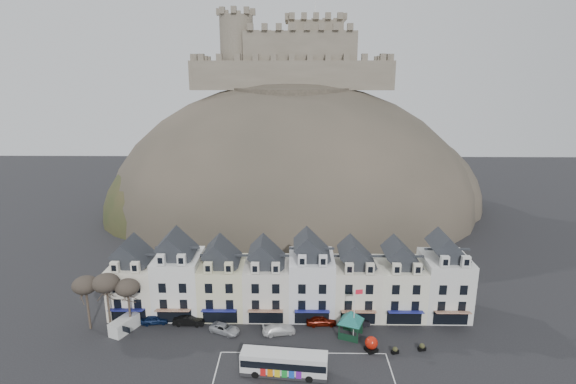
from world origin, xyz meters
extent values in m
plane|color=black|center=(0.00, 0.00, 0.00)|extent=(300.00, 300.00, 0.00)
cube|color=silver|center=(2.00, 1.25, 0.00)|extent=(22.00, 7.50, 0.01)
cube|color=white|center=(-23.80, 16.00, 4.00)|extent=(6.80, 8.00, 8.00)
cube|color=black|center=(-23.80, 16.00, 9.20)|extent=(6.80, 5.76, 2.80)
cube|color=white|center=(-25.30, 12.40, 8.90)|extent=(1.20, 0.80, 1.60)
cube|color=white|center=(-22.30, 12.40, 8.90)|extent=(1.20, 0.80, 1.60)
cube|color=black|center=(-23.80, 11.97, 1.30)|extent=(5.10, 0.06, 2.20)
cube|color=navy|center=(-23.80, 11.30, 2.60)|extent=(5.10, 1.29, 0.43)
cube|color=white|center=(-17.00, 16.00, 4.60)|extent=(6.80, 8.00, 9.20)
cube|color=black|center=(-17.00, 16.00, 10.40)|extent=(6.80, 5.76, 2.80)
cube|color=white|center=(-18.50, 12.40, 10.10)|extent=(1.20, 0.80, 1.60)
cube|color=white|center=(-15.50, 12.40, 10.10)|extent=(1.20, 0.80, 1.60)
cube|color=black|center=(-17.00, 11.97, 1.30)|extent=(5.10, 0.06, 2.20)
cube|color=maroon|center=(-17.00, 11.30, 2.60)|extent=(5.10, 1.29, 0.43)
cube|color=beige|center=(-10.20, 16.00, 4.00)|extent=(6.80, 8.00, 8.00)
cube|color=black|center=(-10.20, 16.00, 9.20)|extent=(6.80, 5.76, 2.80)
cube|color=beige|center=(-11.70, 12.40, 8.90)|extent=(1.20, 0.80, 1.60)
cube|color=beige|center=(-8.70, 12.40, 8.90)|extent=(1.20, 0.80, 1.60)
cube|color=black|center=(-10.20, 11.97, 1.30)|extent=(5.10, 0.06, 2.20)
cube|color=navy|center=(-10.20, 11.30, 2.60)|extent=(5.10, 1.29, 0.43)
cube|color=silver|center=(-3.40, 16.00, 4.00)|extent=(6.80, 8.00, 8.00)
cube|color=black|center=(-3.40, 16.00, 9.20)|extent=(6.80, 5.76, 2.80)
cube|color=silver|center=(-4.90, 12.40, 8.90)|extent=(1.20, 0.80, 1.60)
cube|color=silver|center=(-1.90, 12.40, 8.90)|extent=(1.20, 0.80, 1.60)
cube|color=black|center=(-3.40, 11.97, 1.30)|extent=(5.10, 0.06, 2.20)
cube|color=maroon|center=(-3.40, 11.30, 2.60)|extent=(5.10, 1.29, 0.43)
cube|color=silver|center=(3.40, 16.00, 4.60)|extent=(6.80, 8.00, 9.20)
cube|color=black|center=(3.40, 16.00, 10.40)|extent=(6.80, 5.76, 2.80)
cube|color=silver|center=(1.90, 12.40, 10.10)|extent=(1.20, 0.80, 1.60)
cube|color=silver|center=(4.90, 12.40, 10.10)|extent=(1.20, 0.80, 1.60)
cube|color=black|center=(3.40, 11.97, 1.30)|extent=(5.10, 0.06, 2.20)
cube|color=navy|center=(3.40, 11.30, 2.60)|extent=(5.10, 1.29, 0.43)
cube|color=beige|center=(10.20, 16.00, 4.00)|extent=(6.80, 8.00, 8.00)
cube|color=black|center=(10.20, 16.00, 9.20)|extent=(6.80, 5.76, 2.80)
cube|color=beige|center=(8.70, 12.40, 8.90)|extent=(1.20, 0.80, 1.60)
cube|color=beige|center=(11.70, 12.40, 8.90)|extent=(1.20, 0.80, 1.60)
cube|color=black|center=(10.20, 11.97, 1.30)|extent=(5.10, 0.06, 2.20)
cube|color=maroon|center=(10.20, 11.30, 2.60)|extent=(5.10, 1.29, 0.43)
cube|color=silver|center=(17.00, 16.00, 4.00)|extent=(6.80, 8.00, 8.00)
cube|color=black|center=(17.00, 16.00, 9.20)|extent=(6.80, 5.76, 2.80)
cube|color=silver|center=(15.50, 12.40, 8.90)|extent=(1.20, 0.80, 1.60)
cube|color=silver|center=(18.50, 12.40, 8.90)|extent=(1.20, 0.80, 1.60)
cube|color=black|center=(17.00, 11.97, 1.30)|extent=(5.10, 0.06, 2.20)
cube|color=navy|center=(17.00, 11.30, 2.60)|extent=(5.10, 1.29, 0.43)
cube|color=silver|center=(23.80, 16.00, 4.60)|extent=(6.80, 8.00, 9.20)
cube|color=black|center=(23.80, 16.00, 10.40)|extent=(6.80, 5.76, 2.80)
cube|color=silver|center=(22.30, 12.40, 10.10)|extent=(1.20, 0.80, 1.60)
cube|color=silver|center=(25.30, 12.40, 10.10)|extent=(1.20, 0.80, 1.60)
cube|color=black|center=(23.80, 11.97, 1.30)|extent=(5.10, 0.06, 2.20)
cube|color=maroon|center=(23.80, 11.30, 2.60)|extent=(5.10, 1.29, 0.43)
ellipsoid|color=#3A362C|center=(0.00, 70.00, 0.00)|extent=(96.00, 76.00, 68.00)
ellipsoid|color=#2B371B|center=(-22.00, 64.00, 0.00)|extent=(52.00, 44.00, 42.00)
ellipsoid|color=#3A362C|center=(24.00, 74.00, 0.00)|extent=(56.00, 48.00, 46.00)
ellipsoid|color=#2B371B|center=(-4.00, 56.00, 0.00)|extent=(40.00, 28.00, 28.00)
ellipsoid|color=#3A362C|center=(10.00, 58.00, 0.00)|extent=(36.00, 28.00, 24.00)
cylinder|color=#3A362C|center=(0.00, 70.00, 31.00)|extent=(30.00, 30.00, 3.00)
cube|color=#645A4C|center=(0.00, 66.00, 35.50)|extent=(48.00, 2.20, 7.00)
cube|color=#645A4C|center=(0.00, 86.00, 35.50)|extent=(48.00, 2.20, 7.00)
cube|color=#645A4C|center=(-24.00, 76.00, 35.50)|extent=(2.20, 22.00, 7.00)
cube|color=#645A4C|center=(24.00, 76.00, 35.50)|extent=(2.20, 22.00, 7.00)
cube|color=#645A4C|center=(2.00, 76.00, 41.00)|extent=(28.00, 18.00, 10.00)
cube|color=#645A4C|center=(6.00, 78.00, 42.50)|extent=(14.00, 12.00, 13.00)
cylinder|color=#645A4C|center=(-14.00, 72.00, 41.00)|extent=(8.40, 8.40, 18.00)
cylinder|color=silver|center=(6.00, 78.00, 51.50)|extent=(0.16, 0.16, 5.00)
cylinder|color=#3C2E26|center=(-29.00, 10.50, 2.87)|extent=(0.32, 0.32, 5.74)
ellipsoid|color=#383028|center=(-29.00, 10.50, 6.97)|extent=(3.61, 3.61, 2.54)
cylinder|color=#3C2E26|center=(-26.00, 10.50, 3.01)|extent=(0.32, 0.32, 6.02)
ellipsoid|color=#383028|center=(-26.00, 10.50, 7.31)|extent=(3.78, 3.78, 2.67)
cylinder|color=#3C2E26|center=(-23.00, 10.50, 2.73)|extent=(0.32, 0.32, 5.46)
ellipsoid|color=#383028|center=(-23.00, 10.50, 6.63)|extent=(3.43, 3.43, 2.42)
cube|color=#262628|center=(-0.45, 0.64, 0.34)|extent=(10.88, 3.60, 0.49)
cube|color=silver|center=(-0.45, 0.64, 1.76)|extent=(10.88, 3.56, 2.45)
cube|color=black|center=(-0.45, 0.64, 1.89)|extent=(10.67, 3.60, 0.92)
cube|color=silver|center=(-0.45, 0.64, 2.86)|extent=(10.65, 3.44, 0.24)
cube|color=orange|center=(4.81, 0.08, 2.70)|extent=(0.18, 1.16, 0.27)
cylinder|color=black|center=(2.62, -0.79, 0.44)|extent=(0.96, 0.41, 0.93)
cylinder|color=black|center=(2.85, 1.39, 0.44)|extent=(0.96, 0.41, 0.93)
cylinder|color=black|center=(-3.96, -0.08, 0.44)|extent=(0.96, 0.41, 0.93)
cylinder|color=black|center=(-3.73, 2.10, 0.44)|extent=(0.96, 0.41, 0.93)
cube|color=black|center=(8.06, 10.70, 1.16)|extent=(0.19, 0.19, 2.31)
cube|color=black|center=(10.46, 9.72, 1.16)|extent=(0.19, 0.19, 2.31)
cube|color=black|center=(7.07, 8.29, 1.16)|extent=(0.19, 0.19, 2.31)
cube|color=black|center=(9.48, 7.31, 1.16)|extent=(0.19, 0.19, 2.31)
cube|color=black|center=(8.77, 9.00, 2.31)|extent=(4.14, 4.14, 0.12)
cone|color=#12514D|center=(8.77, 9.00, 3.18)|extent=(5.90, 5.90, 1.73)
cube|color=black|center=(11.13, 5.58, 0.27)|extent=(1.87, 1.87, 0.55)
sphere|color=#AF180A|center=(11.13, 5.58, 1.26)|extent=(1.71, 1.71, 1.71)
cylinder|color=silver|center=(9.07, 8.29, 3.94)|extent=(0.12, 0.12, 7.88)
cube|color=red|center=(9.60, 8.37, 7.29)|extent=(1.08, 0.19, 0.69)
cube|color=silver|center=(-23.72, 9.89, 1.01)|extent=(3.53, 4.81, 2.01)
cube|color=black|center=(-23.72, 9.89, 1.39)|extent=(1.70, 0.81, 0.86)
cube|color=black|center=(14.23, 5.10, 0.24)|extent=(1.08, 0.78, 0.49)
sphere|color=#2B371B|center=(14.23, 5.10, 0.63)|extent=(0.68, 0.68, 0.68)
cube|color=black|center=(18.00, 5.83, 0.26)|extent=(1.12, 0.73, 0.52)
sphere|color=#2B371B|center=(18.00, 5.83, 0.67)|extent=(0.72, 0.72, 0.72)
imported|color=#0C1B40|center=(-19.96, 12.00, 0.68)|extent=(4.22, 2.23, 1.37)
imported|color=black|center=(-14.80, 11.73, 0.76)|extent=(4.65, 1.74, 1.52)
imported|color=#AFB2B7|center=(-9.19, 9.73, 0.62)|extent=(4.87, 3.72, 1.25)
imported|color=white|center=(-1.38, 9.58, 0.69)|extent=(5.05, 2.97, 1.38)
imported|color=#540E04|center=(4.80, 12.00, 0.76)|extent=(4.58, 2.08, 1.52)
imported|color=black|center=(10.00, 12.00, 0.65)|extent=(3.95, 1.39, 1.30)
camera|label=1|loc=(0.74, -47.31, 36.22)|focal=28.00mm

